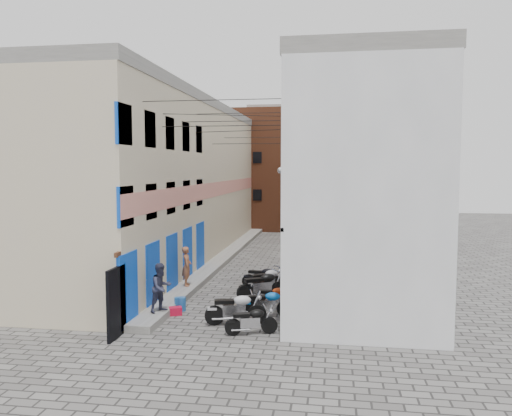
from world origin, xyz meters
The scene contains 21 objects.
ground centered at (0.00, 0.00, 0.00)m, with size 90.00×90.00×0.00m, color #514F4C.
plinth centered at (-2.05, 13.00, 0.12)m, with size 0.90×26.00×0.25m, color slate.
building_left centered at (-4.98, 12.95, 4.50)m, with size 5.10×27.00×9.00m.
building_right centered at (5.00, 13.00, 4.51)m, with size 5.94×26.00×9.00m.
building_far_brick_left centered at (-2.00, 28.00, 5.00)m, with size 6.00×6.00×10.00m, color brown.
building_far_brick_right centered at (3.00, 30.00, 4.00)m, with size 5.00×6.00×8.00m, color brown.
building_far_concrete centered at (0.00, 34.00, 5.50)m, with size 8.00×5.00×11.00m, color slate.
far_shopfront centered at (0.00, 25.20, 1.20)m, with size 2.00×0.30×2.40m, color black.
overhead_wires centered at (0.00, 7.64, 7.12)m, with size 5.80×13.02×1.32m.
motorcycle_a centered at (1.53, 0.52, 0.49)m, with size 0.53×1.68×0.97m, color black, non-canonical shape.
motorcycle_b centered at (0.86, 1.42, 0.60)m, with size 0.65×2.07×1.20m, color #B3B2B7, non-canonical shape.
motorcycle_c centered at (1.78, 2.39, 0.54)m, with size 0.59×1.88×1.09m, color #0C5CB7, non-canonical shape.
motorcycle_d centered at (1.90, 3.43, 0.49)m, with size 0.53×1.69×0.98m, color #9C2C0B, non-canonical shape.
motorcycle_e centered at (1.31, 4.66, 0.63)m, with size 0.69×2.18×1.26m, color black, non-canonical shape.
motorcycle_f centered at (1.35, 5.65, 0.60)m, with size 0.65×2.07×1.20m, color #A0A0A5, non-canonical shape.
motorcycle_g centered at (1.09, 6.43, 0.55)m, with size 0.60×1.90×1.10m, color black, non-canonical shape.
person_a centered at (-2.05, 5.47, 1.08)m, with size 0.61×0.40×1.66m, color #9C5939.
person_b centered at (-1.82, 1.69, 1.10)m, with size 0.82×0.64×1.69m, color #303248.
water_jug_near centered at (-1.42, 2.69, 0.25)m, with size 0.32×0.32×0.50m, color #215AA5.
water_jug_far centered at (-1.55, 2.74, 0.23)m, with size 0.30×0.30×0.47m, color #2263AC.
red_crate centered at (-1.48, 2.16, 0.14)m, with size 0.44×0.33×0.28m, color red.
Camera 1 is at (4.02, -14.57, 5.26)m, focal length 35.00 mm.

